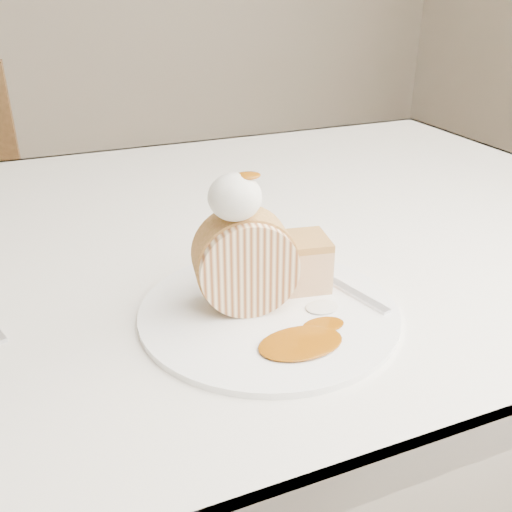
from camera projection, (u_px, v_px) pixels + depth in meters
name	position (u px, v px, depth m)	size (l,w,h in m)	color
table	(190.00, 288.00, 0.82)	(1.40, 0.90, 0.75)	white
plate	(269.00, 311.00, 0.59)	(0.27, 0.27, 0.01)	white
roulade_slice	(246.00, 262.00, 0.57)	(0.10, 0.10, 0.05)	#FFE5B1
cake_chunk	(299.00, 265.00, 0.62)	(0.06, 0.05, 0.05)	#C4854A
whipped_cream	(235.00, 197.00, 0.53)	(0.05, 0.05, 0.05)	white
caramel_drizzle	(247.00, 170.00, 0.52)	(0.03, 0.02, 0.01)	#844205
caramel_pool	(301.00, 343.00, 0.53)	(0.08, 0.05, 0.00)	#844205
fork	(348.00, 290.00, 0.62)	(0.02, 0.16, 0.00)	silver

